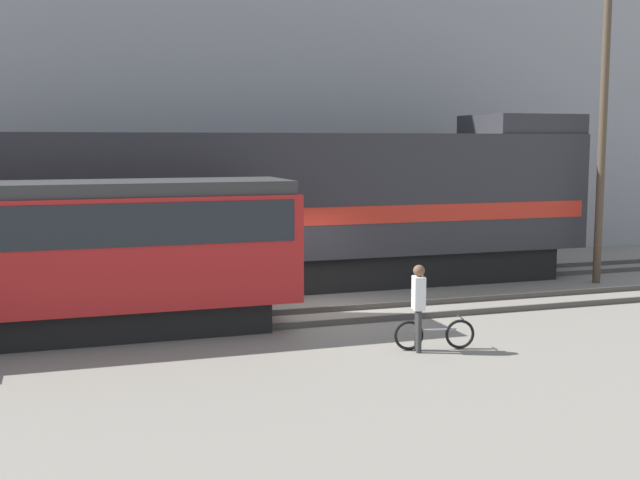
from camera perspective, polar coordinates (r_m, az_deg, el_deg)
name	(u,v)px	position (r m, az deg, el deg)	size (l,w,h in m)	color
ground_plane	(324,311)	(20.40, 0.26, -5.05)	(120.00, 120.00, 0.00)	gray
track_near	(336,315)	(19.54, 1.12, -5.37)	(60.00, 1.50, 0.14)	#47423D
track_far	(287,286)	(23.52, -2.35, -3.26)	(60.00, 1.51, 0.14)	#47423D
building_backdrop	(227,45)	(31.05, -6.61, 13.62)	(36.26, 6.00, 15.72)	#99999E
freight_locomotive	(232,209)	(22.83, -6.25, 2.20)	(21.92, 3.04, 5.09)	black
streetcar	(39,251)	(18.14, -19.35, -0.71)	(11.08, 2.54, 3.41)	black
bicycle	(434,335)	(16.78, 8.14, -6.67)	(1.67, 0.54, 0.68)	black
person	(419,299)	(16.38, 7.02, -4.17)	(0.29, 0.40, 1.80)	#333333
utility_pole_left	(603,131)	(25.43, 19.45, 7.31)	(0.24, 0.24, 9.13)	#4C3D2D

